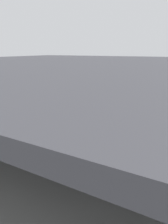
# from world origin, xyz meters

# --- Properties ---
(ground_plane) EXTENTS (110.00, 110.00, 0.00)m
(ground_plane) POSITION_xyz_m (0.00, 0.00, 0.00)
(ground_plane) COLOR gray
(hangar_structure) EXTENTS (121.00, 99.00, 14.41)m
(hangar_structure) POSITION_xyz_m (-0.07, 13.78, 13.78)
(hangar_structure) COLOR #4C4F54
(hangar_structure) RESTS_ON ground_plane
(airplane_main) EXTENTS (36.84, 36.86, 12.01)m
(airplane_main) POSITION_xyz_m (0.65, 4.46, 3.55)
(airplane_main) COLOR white
(airplane_main) RESTS_ON ground_plane
(boarding_stairs) EXTENTS (4.52, 2.98, 4.77)m
(boarding_stairs) POSITION_xyz_m (-2.94, -5.63, 0.74)
(boarding_stairs) COLOR slate
(boarding_stairs) RESTS_ON ground_plane
(crew_worker_near_nose) EXTENTS (0.54, 0.29, 1.64)m
(crew_worker_near_nose) POSITION_xyz_m (-7.11, -15.90, 0.93)
(crew_worker_near_nose) COLOR #232838
(crew_worker_near_nose) RESTS_ON ground_plane
(crew_worker_by_stairs) EXTENTS (0.55, 0.25, 1.75)m
(crew_worker_by_stairs) POSITION_xyz_m (-4.86, -8.61, 1.01)
(crew_worker_by_stairs) COLOR #232838
(crew_worker_by_stairs) RESTS_ON ground_plane
(airplane_distant) EXTENTS (32.92, 32.64, 10.71)m
(airplane_distant) POSITION_xyz_m (-17.74, 34.20, 3.31)
(airplane_distant) COLOR white
(airplane_distant) RESTS_ON ground_plane
(traffic_cone_orange) EXTENTS (0.36, 0.36, 0.60)m
(traffic_cone_orange) POSITION_xyz_m (-4.47, -11.63, 0.29)
(traffic_cone_orange) COLOR black
(traffic_cone_orange) RESTS_ON ground_plane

